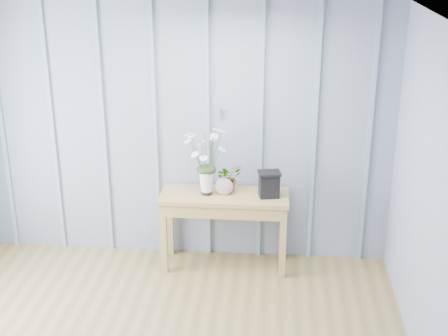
# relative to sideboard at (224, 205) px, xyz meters

# --- Properties ---
(room_shell) EXTENTS (4.00, 4.50, 2.50)m
(room_shell) POSITION_rel_sideboard_xyz_m (-0.43, -1.08, 1.35)
(room_shell) COLOR gray
(room_shell) RESTS_ON ground
(sideboard) EXTENTS (1.20, 0.45, 0.75)m
(sideboard) POSITION_rel_sideboard_xyz_m (0.00, 0.00, 0.00)
(sideboard) COLOR #9C7D45
(sideboard) RESTS_ON ground
(daisy_vase) EXTENTS (0.45, 0.34, 0.63)m
(daisy_vase) POSITION_rel_sideboard_xyz_m (-0.17, -0.01, 0.51)
(daisy_vase) COLOR black
(daisy_vase) RESTS_ON sideboard
(spider_plant) EXTENTS (0.31, 0.30, 0.27)m
(spider_plant) POSITION_rel_sideboard_xyz_m (0.03, 0.08, 0.25)
(spider_plant) COLOR #223918
(spider_plant) RESTS_ON sideboard
(felt_disc_vessel) EXTENTS (0.17, 0.05, 0.17)m
(felt_disc_vessel) POSITION_rel_sideboard_xyz_m (-0.00, -0.02, 0.20)
(felt_disc_vessel) COLOR #7F4B67
(felt_disc_vessel) RESTS_ON sideboard
(carved_box) EXTENTS (0.23, 0.19, 0.24)m
(carved_box) POSITION_rel_sideboard_xyz_m (0.41, -0.02, 0.24)
(carved_box) COLOR black
(carved_box) RESTS_ON sideboard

